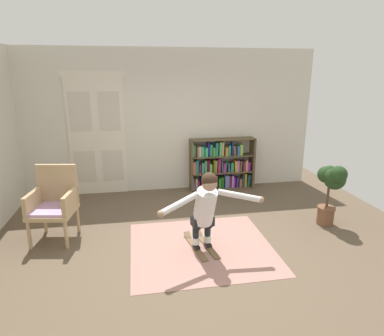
{
  "coord_description": "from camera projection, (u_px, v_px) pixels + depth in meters",
  "views": [
    {
      "loc": [
        -0.77,
        -4.2,
        2.41
      ],
      "look_at": [
        0.05,
        0.46,
        1.05
      ],
      "focal_mm": 30.92,
      "sensor_mm": 36.0,
      "label": 1
    }
  ],
  "objects": [
    {
      "name": "potted_plant",
      "position": [
        332.0,
        184.0,
        5.31
      ],
      "size": [
        0.41,
        0.53,
        1.03
      ],
      "color": "brown",
      "rests_on": "ground"
    },
    {
      "name": "rug",
      "position": [
        201.0,
        247.0,
        4.75
      ],
      "size": [
        2.01,
        1.84,
        0.01
      ],
      "primitive_type": "cube",
      "color": "#A5776C",
      "rests_on": "ground"
    },
    {
      "name": "back_wall",
      "position": [
        172.0,
        121.0,
        6.83
      ],
      "size": [
        6.0,
        0.1,
        2.9
      ],
      "primitive_type": "cube",
      "color": "beige",
      "rests_on": "ground"
    },
    {
      "name": "ground_plane",
      "position": [
        194.0,
        247.0,
        4.77
      ],
      "size": [
        7.2,
        7.2,
        0.0
      ],
      "primitive_type": "plane",
      "color": "brown"
    },
    {
      "name": "skis_pair",
      "position": [
        201.0,
        245.0,
        4.77
      ],
      "size": [
        0.4,
        0.82,
        0.07
      ],
      "color": "brown",
      "rests_on": "rug"
    },
    {
      "name": "double_door",
      "position": [
        97.0,
        135.0,
        6.58
      ],
      "size": [
        1.22,
        0.05,
        2.45
      ],
      "color": "silver",
      "rests_on": "ground"
    },
    {
      "name": "person_skier",
      "position": [
        206.0,
        206.0,
        4.43
      ],
      "size": [
        1.45,
        0.68,
        1.12
      ],
      "color": "white",
      "rests_on": "skis_pair"
    },
    {
      "name": "wicker_chair",
      "position": [
        54.0,
        202.0,
        4.88
      ],
      "size": [
        0.69,
        0.69,
        1.1
      ],
      "color": "tan",
      "rests_on": "ground"
    },
    {
      "name": "bookshelf",
      "position": [
        220.0,
        166.0,
        7.06
      ],
      "size": [
        1.38,
        0.3,
        1.09
      ],
      "color": "brown",
      "rests_on": "ground"
    }
  ]
}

